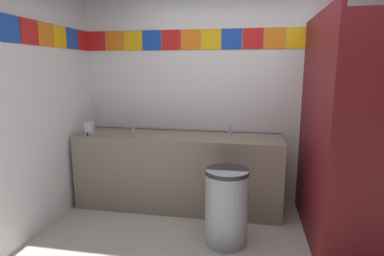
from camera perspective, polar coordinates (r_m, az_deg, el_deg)
name	(u,v)px	position (r m, az deg, el deg)	size (l,w,h in m)	color
wall_back	(241,90)	(3.81, 8.84, 6.73)	(3.82, 0.09, 2.70)	silver
vanity_counter	(179,170)	(3.74, -2.44, -7.62)	(2.35, 0.62, 0.86)	gray
faucet_left	(133,127)	(3.87, -10.69, 0.10)	(0.04, 0.10, 0.14)	silver
faucet_right	(230,131)	(3.62, 6.91, -0.53)	(0.04, 0.10, 0.14)	silver
soap_dispenser	(89,128)	(3.79, -18.11, -0.07)	(0.09, 0.09, 0.16)	#B7BABF
stall_divider	(340,135)	(2.96, 25.20, -1.21)	(0.92, 1.40, 2.11)	maroon
toilet	(354,195)	(3.79, 27.24, -10.70)	(0.39, 0.49, 0.74)	white
trash_bin	(226,206)	(3.02, 6.23, -13.91)	(0.40, 0.40, 0.71)	#999EA3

